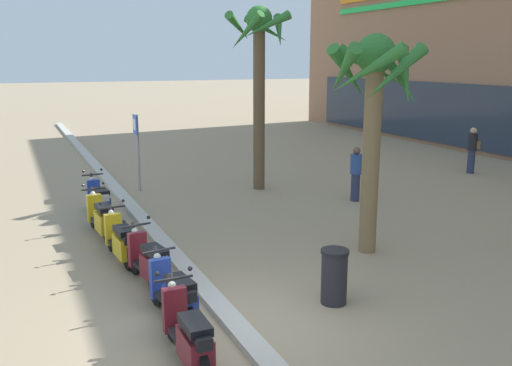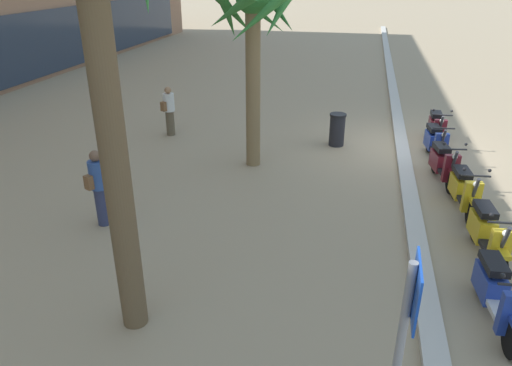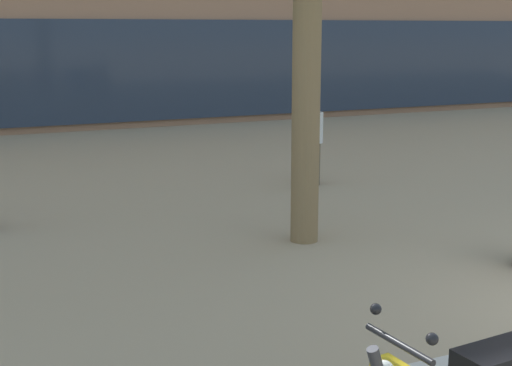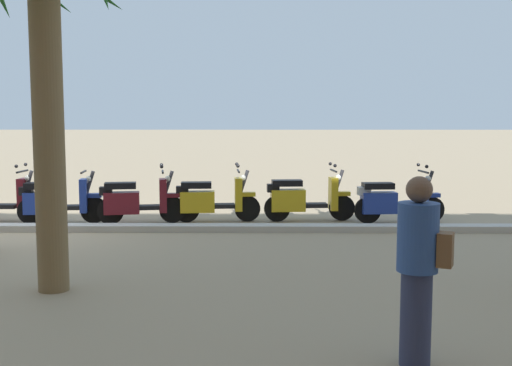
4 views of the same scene
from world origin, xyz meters
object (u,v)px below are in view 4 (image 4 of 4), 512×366
object	(u,v)px
scooter_yellow_mid_rear	(302,199)
pedestrian_by_palm_tree	(418,267)
scooter_blue_gap_after_mid	(56,201)
scooter_maroon_second_in_line	(135,201)
scooter_blue_last_in_row	(393,201)
scooter_yellow_tail_end	(211,200)
palm_tree_near_sign	(44,2)

from	to	relation	value
scooter_yellow_mid_rear	pedestrian_by_palm_tree	bearing A→B (deg)	93.73
scooter_yellow_mid_rear	scooter_blue_gap_after_mid	distance (m)	4.89
pedestrian_by_palm_tree	scooter_maroon_second_in_line	bearing A→B (deg)	-61.51
scooter_blue_last_in_row	scooter_yellow_mid_rear	distance (m)	1.79
scooter_blue_last_in_row	scooter_yellow_tail_end	distance (m)	3.62
scooter_yellow_mid_rear	palm_tree_near_sign	distance (m)	6.76
scooter_yellow_mid_rear	palm_tree_near_sign	size ratio (longest dim) A/B	0.40
scooter_blue_last_in_row	scooter_yellow_mid_rear	size ratio (longest dim) A/B	0.98
palm_tree_near_sign	pedestrian_by_palm_tree	size ratio (longest dim) A/B	2.85
scooter_yellow_tail_end	scooter_blue_gap_after_mid	world-z (taller)	scooter_yellow_tail_end
scooter_maroon_second_in_line	pedestrian_by_palm_tree	size ratio (longest dim) A/B	1.07
scooter_maroon_second_in_line	pedestrian_by_palm_tree	distance (m)	7.96
scooter_yellow_tail_end	palm_tree_near_sign	bearing A→B (deg)	73.25
pedestrian_by_palm_tree	scooter_blue_last_in_row	bearing A→B (deg)	-100.38
scooter_yellow_mid_rear	scooter_blue_last_in_row	bearing A→B (deg)	172.92
scooter_maroon_second_in_line	palm_tree_near_sign	bearing A→B (deg)	89.69
scooter_maroon_second_in_line	scooter_blue_gap_after_mid	distance (m)	1.56
scooter_blue_last_in_row	scooter_blue_gap_after_mid	xyz separation A→B (m)	(6.66, 0.13, 0.00)
scooter_yellow_tail_end	scooter_maroon_second_in_line	world-z (taller)	same
palm_tree_near_sign	scooter_yellow_mid_rear	bearing A→B (deg)	-123.34
pedestrian_by_palm_tree	scooter_yellow_mid_rear	bearing A→B (deg)	-86.27
scooter_yellow_mid_rear	scooter_blue_gap_after_mid	xyz separation A→B (m)	(4.88, 0.35, -0.01)
scooter_blue_last_in_row	scooter_blue_gap_after_mid	world-z (taller)	scooter_blue_last_in_row
palm_tree_near_sign	pedestrian_by_palm_tree	xyz separation A→B (m)	(-3.82, 2.25, -2.56)
pedestrian_by_palm_tree	scooter_yellow_tail_end	bearing A→B (deg)	-72.19
scooter_blue_last_in_row	pedestrian_by_palm_tree	xyz separation A→B (m)	(1.30, 7.10, 0.40)
scooter_blue_gap_after_mid	scooter_yellow_mid_rear	bearing A→B (deg)	-175.89
scooter_yellow_mid_rear	scooter_yellow_tail_end	bearing A→B (deg)	3.16
scooter_blue_gap_after_mid	palm_tree_near_sign	distance (m)	5.79
scooter_yellow_tail_end	pedestrian_by_palm_tree	size ratio (longest dim) A/B	1.09
scooter_blue_last_in_row	scooter_yellow_mid_rear	world-z (taller)	same
scooter_yellow_mid_rear	scooter_maroon_second_in_line	bearing A→B (deg)	5.80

